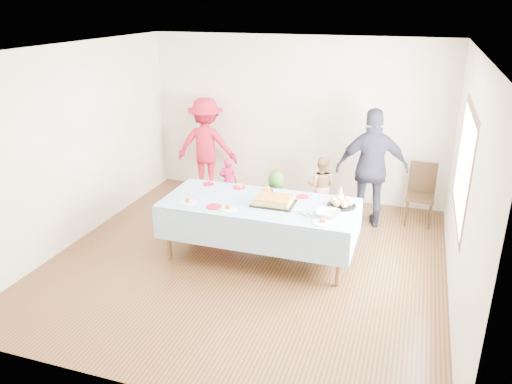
{
  "coord_description": "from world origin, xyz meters",
  "views": [
    {
      "loc": [
        1.93,
        -5.51,
        3.23
      ],
      "look_at": [
        0.02,
        0.3,
        0.85
      ],
      "focal_mm": 35.0,
      "sensor_mm": 36.0,
      "label": 1
    }
  ],
  "objects_px": {
    "birthday_cake": "(274,201)",
    "dining_chair": "(421,190)",
    "party_table": "(259,206)",
    "adult_left": "(206,146)"
  },
  "relations": [
    {
      "from": "birthday_cake",
      "to": "dining_chair",
      "type": "relative_size",
      "value": 0.57
    },
    {
      "from": "party_table",
      "to": "dining_chair",
      "type": "xyz_separation_m",
      "value": [
        1.99,
        1.84,
        -0.21
      ]
    },
    {
      "from": "dining_chair",
      "to": "adult_left",
      "type": "xyz_separation_m",
      "value": [
        -3.62,
        0.21,
        0.32
      ]
    },
    {
      "from": "birthday_cake",
      "to": "adult_left",
      "type": "bearing_deg",
      "value": 131.7
    },
    {
      "from": "party_table",
      "to": "birthday_cake",
      "type": "xyz_separation_m",
      "value": [
        0.19,
        0.01,
        0.1
      ]
    },
    {
      "from": "birthday_cake",
      "to": "dining_chair",
      "type": "xyz_separation_m",
      "value": [
        1.8,
        1.84,
        -0.31
      ]
    },
    {
      "from": "birthday_cake",
      "to": "adult_left",
      "type": "relative_size",
      "value": 0.32
    },
    {
      "from": "party_table",
      "to": "dining_chair",
      "type": "distance_m",
      "value": 2.72
    },
    {
      "from": "birthday_cake",
      "to": "adult_left",
      "type": "distance_m",
      "value": 2.75
    },
    {
      "from": "party_table",
      "to": "birthday_cake",
      "type": "relative_size",
      "value": 4.71
    }
  ]
}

